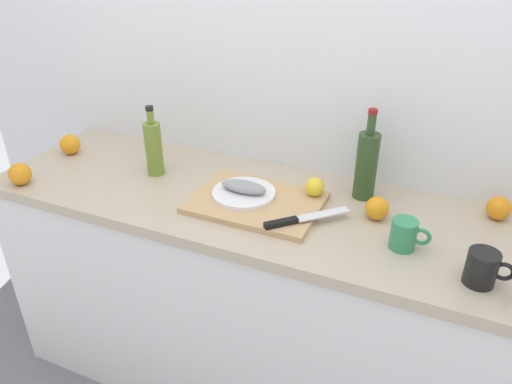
# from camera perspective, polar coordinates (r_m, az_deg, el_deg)

# --- Properties ---
(ground_plane) EXTENTS (12.00, 12.00, 0.00)m
(ground_plane) POSITION_cam_1_polar(r_m,az_deg,el_deg) (2.28, 0.48, -21.09)
(ground_plane) COLOR slate
(back_wall) EXTENTS (3.20, 0.05, 2.50)m
(back_wall) POSITION_cam_1_polar(r_m,az_deg,el_deg) (1.83, 4.78, 13.19)
(back_wall) COLOR white
(back_wall) RESTS_ON ground_plane
(kitchen_counter) EXTENTS (2.00, 0.60, 0.90)m
(kitchen_counter) POSITION_cam_1_polar(r_m,az_deg,el_deg) (1.95, 0.53, -12.61)
(kitchen_counter) COLOR white
(kitchen_counter) RESTS_ON ground_plane
(cutting_board) EXTENTS (0.43, 0.31, 0.02)m
(cutting_board) POSITION_cam_1_polar(r_m,az_deg,el_deg) (1.66, 0.00, -1.20)
(cutting_board) COLOR tan
(cutting_board) RESTS_ON kitchen_counter
(white_plate) EXTENTS (0.22, 0.22, 0.01)m
(white_plate) POSITION_cam_1_polar(r_m,az_deg,el_deg) (1.68, -1.42, -0.14)
(white_plate) COLOR white
(white_plate) RESTS_ON cutting_board
(fish_fillet) EXTENTS (0.16, 0.07, 0.04)m
(fish_fillet) POSITION_cam_1_polar(r_m,az_deg,el_deg) (1.67, -1.43, 0.63)
(fish_fillet) COLOR gray
(fish_fillet) RESTS_ON white_plate
(chef_knife) EXTENTS (0.23, 0.22, 0.02)m
(chef_knife) POSITION_cam_1_polar(r_m,az_deg,el_deg) (1.54, 4.76, -3.22)
(chef_knife) COLOR silver
(chef_knife) RESTS_ON cutting_board
(lemon_0) EXTENTS (0.07, 0.07, 0.07)m
(lemon_0) POSITION_cam_1_polar(r_m,az_deg,el_deg) (1.68, 6.86, 0.61)
(lemon_0) COLOR yellow
(lemon_0) RESTS_ON cutting_board
(olive_oil_bottle) EXTENTS (0.06, 0.06, 0.27)m
(olive_oil_bottle) POSITION_cam_1_polar(r_m,az_deg,el_deg) (1.87, -11.83, 5.12)
(olive_oil_bottle) COLOR olive
(olive_oil_bottle) RESTS_ON kitchen_counter
(wine_bottle) EXTENTS (0.07, 0.07, 0.32)m
(wine_bottle) POSITION_cam_1_polar(r_m,az_deg,el_deg) (1.70, 12.75, 3.19)
(wine_bottle) COLOR #2D4723
(wine_bottle) RESTS_ON kitchen_counter
(coffee_mug_0) EXTENTS (0.12, 0.08, 0.09)m
(coffee_mug_0) POSITION_cam_1_polar(r_m,az_deg,el_deg) (1.50, 16.90, -4.74)
(coffee_mug_0) COLOR #338C59
(coffee_mug_0) RESTS_ON kitchen_counter
(coffee_mug_2) EXTENTS (0.12, 0.08, 0.10)m
(coffee_mug_2) POSITION_cam_1_polar(r_m,az_deg,el_deg) (1.43, 24.87, -8.04)
(coffee_mug_2) COLOR black
(coffee_mug_2) RESTS_ON kitchen_counter
(orange_0) EXTENTS (0.08, 0.08, 0.08)m
(orange_0) POSITION_cam_1_polar(r_m,az_deg,el_deg) (1.62, 13.92, -1.85)
(orange_0) COLOR orange
(orange_0) RESTS_ON kitchen_counter
(orange_1) EXTENTS (0.08, 0.08, 0.08)m
(orange_1) POSITION_cam_1_polar(r_m,az_deg,el_deg) (1.98, -25.78, 1.90)
(orange_1) COLOR orange
(orange_1) RESTS_ON kitchen_counter
(orange_2) EXTENTS (0.08, 0.08, 0.08)m
(orange_2) POSITION_cam_1_polar(r_m,az_deg,el_deg) (2.16, -20.82, 5.21)
(orange_2) COLOR orange
(orange_2) RESTS_ON kitchen_counter
(orange_3) EXTENTS (0.08, 0.08, 0.08)m
(orange_3) POSITION_cam_1_polar(r_m,az_deg,el_deg) (1.76, 26.39, -1.69)
(orange_3) COLOR orange
(orange_3) RESTS_ON kitchen_counter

